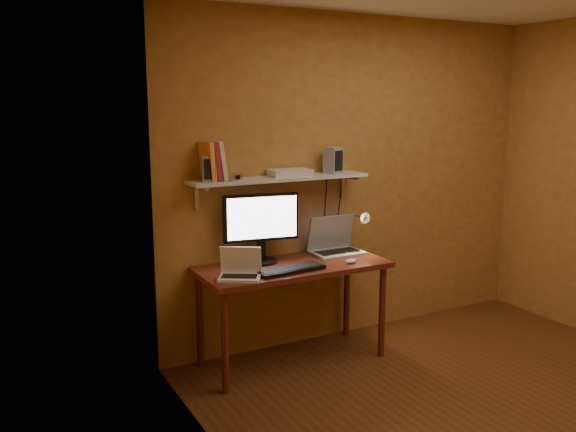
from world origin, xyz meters
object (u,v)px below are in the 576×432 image
netbook (240,269)px  speaker_right (333,160)px  keyboard (290,270)px  desk (293,276)px  monitor (261,224)px  router (290,173)px  desk_lamp (358,225)px  shelf_camera (236,177)px  speaker_left (209,168)px  laptop (334,243)px  wall_shelf (280,179)px  mouse (351,261)px

netbook → speaker_right: speaker_right is taller
keyboard → speaker_right: 0.97m
keyboard → desk: bearing=50.8°
monitor → router: 0.44m
desk_lamp → shelf_camera: (-1.05, -0.01, 0.44)m
speaker_left → speaker_right: size_ratio=0.90×
desk_lamp → shelf_camera: shelf_camera is taller
desk → speaker_left: 0.99m
monitor → desk: bearing=-34.6°
monitor → laptop: monitor is taller
wall_shelf → mouse: bearing=-43.0°
shelf_camera → wall_shelf: bearing=11.0°
laptop → keyboard: laptop is taller
netbook → shelf_camera: (0.09, 0.25, 0.60)m
router → monitor: bearing=-174.4°
wall_shelf → shelf_camera: bearing=-169.0°
keyboard → shelf_camera: size_ratio=5.17×
wall_shelf → router: size_ratio=4.62×
shelf_camera → router: (0.46, 0.07, -0.00)m
shelf_camera → keyboard: bearing=-43.7°
netbook → speaker_left: (-0.08, 0.31, 0.66)m
monitor → speaker_right: (0.64, 0.03, 0.44)m
desk → desk_lamp: (0.66, 0.13, 0.29)m
netbook → keyboard: size_ratio=0.68×
wall_shelf → speaker_left: bearing=-179.3°
monitor → netbook: (-0.30, -0.29, -0.23)m
desk → netbook: bearing=-165.0°
keyboard → speaker_right: bearing=26.9°
desk → monitor: 0.44m
speaker_right → router: 0.39m
keyboard → desk_lamp: 0.83m
monitor → mouse: size_ratio=6.29×
desk → router: router is taller
shelf_camera → mouse: bearing=-20.6°
wall_shelf → keyboard: (-0.10, -0.34, -0.60)m
mouse → shelf_camera: 1.05m
netbook → wall_shelf: bearing=65.4°
laptop → speaker_right: speaker_right is taller
desk → router: (0.08, 0.19, 0.74)m
desk → shelf_camera: shelf_camera is taller
laptop → desk_lamp: bearing=-7.4°
monitor → desk_lamp: bearing=6.4°
desk → desk_lamp: desk_lamp is taller
mouse → router: (-0.31, 0.36, 0.63)m
mouse → router: size_ratio=0.30×
monitor → router: router is taller
wall_shelf → keyboard: bearing=-106.6°
monitor → desk_lamp: (0.83, -0.04, -0.08)m
mouse → wall_shelf: bearing=138.9°
laptop → speaker_right: bearing=84.9°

